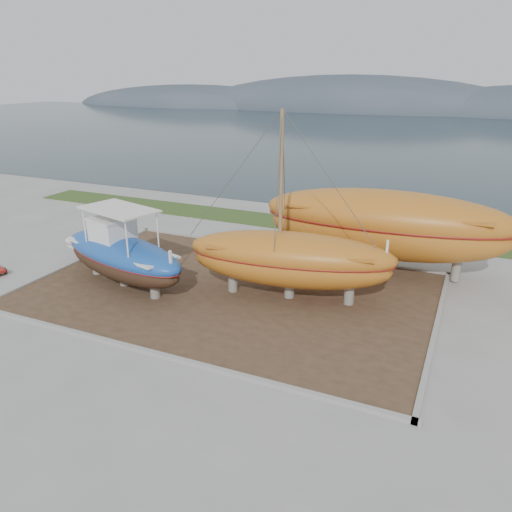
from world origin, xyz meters
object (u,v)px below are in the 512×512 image
at_px(orange_sailboat, 291,209).
at_px(blue_caique, 121,247).
at_px(white_dinghy, 104,247).
at_px(orange_bare_hull, 384,233).

bearing_deg(orange_sailboat, blue_caique, -175.34).
xyz_separation_m(blue_caique, white_dinghy, (-3.25, 2.45, -1.22)).
distance_m(blue_caique, orange_bare_hull, 12.73).
distance_m(white_dinghy, orange_bare_hull, 14.72).
bearing_deg(white_dinghy, orange_sailboat, -18.37).
height_order(white_dinghy, orange_bare_hull, orange_bare_hull).
height_order(blue_caique, orange_sailboat, orange_sailboat).
relative_size(blue_caique, orange_sailboat, 0.85).
bearing_deg(orange_bare_hull, white_dinghy, -165.23).
bearing_deg(white_dinghy, blue_caique, -52.52).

